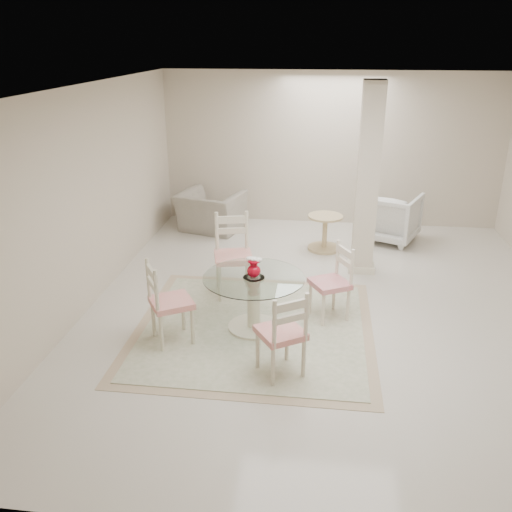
# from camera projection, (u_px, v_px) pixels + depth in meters

# --- Properties ---
(ground) EXTENTS (7.00, 7.00, 0.00)m
(ground) POSITION_uv_depth(u_px,v_px,m) (326.00, 308.00, 6.91)
(ground) COLOR beige
(ground) RESTS_ON ground
(room_shell) EXTENTS (6.02, 7.02, 2.71)m
(room_shell) POSITION_uv_depth(u_px,v_px,m) (334.00, 164.00, 6.22)
(room_shell) COLOR beige
(room_shell) RESTS_ON ground
(column) EXTENTS (0.30, 0.30, 2.70)m
(column) POSITION_uv_depth(u_px,v_px,m) (368.00, 181.00, 7.55)
(column) COLOR beige
(column) RESTS_ON ground
(area_rug) EXTENTS (2.79, 2.79, 0.02)m
(area_rug) POSITION_uv_depth(u_px,v_px,m) (254.00, 328.00, 6.41)
(area_rug) COLOR tan
(area_rug) RESTS_ON ground
(dining_table) EXTENTS (1.16, 1.16, 0.67)m
(dining_table) POSITION_uv_depth(u_px,v_px,m) (254.00, 303.00, 6.28)
(dining_table) COLOR beige
(dining_table) RESTS_ON ground
(red_vase) EXTENTS (0.18, 0.16, 0.24)m
(red_vase) POSITION_uv_depth(u_px,v_px,m) (254.00, 268.00, 6.12)
(red_vase) COLOR #A80517
(red_vase) RESTS_ON dining_table
(dining_chair_east) EXTENTS (0.56, 0.56, 1.03)m
(dining_chair_east) POSITION_uv_depth(u_px,v_px,m) (335.00, 277.00, 6.48)
(dining_chair_east) COLOR #F6E7CA
(dining_chair_east) RESTS_ON ground
(dining_chair_north) EXTENTS (0.58, 0.58, 1.21)m
(dining_chair_north) POSITION_uv_depth(u_px,v_px,m) (233.00, 249.00, 7.09)
(dining_chair_north) COLOR beige
(dining_chair_north) RESTS_ON ground
(dining_chair_west) EXTENTS (0.59, 0.59, 1.08)m
(dining_chair_west) POSITION_uv_depth(u_px,v_px,m) (165.00, 297.00, 5.92)
(dining_chair_west) COLOR beige
(dining_chair_west) RESTS_ON ground
(dining_chair_south) EXTENTS (0.58, 0.58, 1.05)m
(dining_chair_south) POSITION_uv_depth(u_px,v_px,m) (284.00, 329.00, 5.30)
(dining_chair_south) COLOR beige
(dining_chair_south) RESTS_ON ground
(recliner_taupe) EXTENTS (1.27, 1.18, 0.69)m
(recliner_taupe) POSITION_uv_depth(u_px,v_px,m) (211.00, 211.00, 9.58)
(recliner_taupe) COLOR #A19485
(recliner_taupe) RESTS_ON ground
(armchair_white) EXTENTS (1.16, 1.17, 0.82)m
(armchair_white) POSITION_uv_depth(u_px,v_px,m) (390.00, 217.00, 9.08)
(armchair_white) COLOR white
(armchair_white) RESTS_ON ground
(side_table) EXTENTS (0.55, 0.55, 0.58)m
(side_table) POSITION_uv_depth(u_px,v_px,m) (325.00, 234.00, 8.72)
(side_table) COLOR tan
(side_table) RESTS_ON ground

